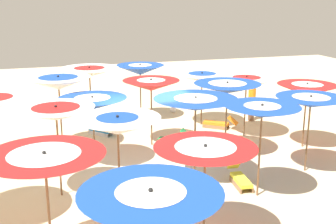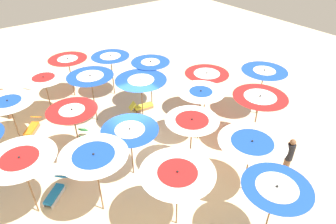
% 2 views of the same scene
% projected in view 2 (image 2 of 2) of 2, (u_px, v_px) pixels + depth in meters
% --- Properties ---
extents(ground, '(41.29, 41.29, 0.04)m').
position_uv_depth(ground, '(137.00, 145.00, 13.24)').
color(ground, beige).
extents(beach_umbrella_0, '(2.14, 2.14, 2.45)m').
position_uv_depth(beach_umbrella_0, '(264.00, 74.00, 14.10)').
color(beach_umbrella_0, brown).
rests_on(beach_umbrella_0, ground).
extents(beach_umbrella_1, '(2.10, 2.10, 2.25)m').
position_uv_depth(beach_umbrella_1, '(207.00, 77.00, 14.33)').
color(beach_umbrella_1, brown).
rests_on(beach_umbrella_1, ground).
extents(beach_umbrella_2, '(1.92, 1.92, 2.50)m').
position_uv_depth(beach_umbrella_2, '(151.00, 65.00, 14.77)').
color(beach_umbrella_2, brown).
rests_on(beach_umbrella_2, ground).
extents(beach_umbrella_3, '(2.01, 2.01, 2.33)m').
position_uv_depth(beach_umbrella_3, '(111.00, 59.00, 15.78)').
color(beach_umbrella_3, brown).
rests_on(beach_umbrella_3, ground).
extents(beach_umbrella_4, '(2.00, 2.00, 2.27)m').
position_uv_depth(beach_umbrella_4, '(68.00, 62.00, 15.68)').
color(beach_umbrella_4, brown).
rests_on(beach_umbrella_4, ground).
extents(beach_umbrella_5, '(2.21, 2.21, 2.44)m').
position_uv_depth(beach_umbrella_5, '(259.00, 101.00, 12.16)').
color(beach_umbrella_5, brown).
rests_on(beach_umbrella_5, ground).
extents(beach_umbrella_6, '(1.98, 1.98, 2.51)m').
position_uv_depth(beach_umbrella_6, '(201.00, 95.00, 12.36)').
color(beach_umbrella_6, brown).
rests_on(beach_umbrella_6, ground).
extents(beach_umbrella_7, '(2.30, 2.30, 2.47)m').
position_uv_depth(beach_umbrella_7, '(141.00, 83.00, 13.28)').
color(beach_umbrella_7, brown).
rests_on(beach_umbrella_7, ground).
extents(beach_umbrella_8, '(2.12, 2.12, 2.47)m').
position_uv_depth(beach_umbrella_8, '(91.00, 79.00, 13.59)').
color(beach_umbrella_8, brown).
rests_on(beach_umbrella_8, ground).
extents(beach_umbrella_9, '(2.13, 2.13, 2.28)m').
position_uv_depth(beach_umbrella_9, '(44.00, 81.00, 13.90)').
color(beach_umbrella_9, brown).
rests_on(beach_umbrella_9, ground).
extents(beach_umbrella_10, '(2.28, 2.28, 2.31)m').
position_uv_depth(beach_umbrella_10, '(252.00, 145.00, 9.99)').
color(beach_umbrella_10, brown).
rests_on(beach_umbrella_10, ground).
extents(beach_umbrella_11, '(1.95, 1.95, 2.46)m').
position_uv_depth(beach_umbrella_11, '(192.00, 124.00, 10.76)').
color(beach_umbrella_11, brown).
rests_on(beach_umbrella_11, ground).
extents(beach_umbrella_12, '(2.08, 2.08, 2.19)m').
position_uv_depth(beach_umbrella_12, '(130.00, 133.00, 10.73)').
color(beach_umbrella_12, brown).
rests_on(beach_umbrella_12, ground).
extents(beach_umbrella_13, '(1.94, 1.94, 2.37)m').
position_uv_depth(beach_umbrella_13, '(73.00, 114.00, 11.46)').
color(beach_umbrella_13, brown).
rests_on(beach_umbrella_13, ground).
extents(beach_umbrella_14, '(2.22, 2.22, 2.17)m').
position_uv_depth(beach_umbrella_14, '(8.00, 104.00, 12.38)').
color(beach_umbrella_14, brown).
rests_on(beach_umbrella_14, ground).
extents(beach_umbrella_15, '(1.94, 1.94, 2.40)m').
position_uv_depth(beach_umbrella_15, '(276.00, 192.00, 8.25)').
color(beach_umbrella_15, brown).
rests_on(beach_umbrella_15, ground).
extents(beach_umbrella_16, '(2.24, 2.24, 2.39)m').
position_uv_depth(beach_umbrella_16, '(177.00, 176.00, 8.71)').
color(beach_umbrella_16, brown).
rests_on(beach_umbrella_16, ground).
extents(beach_umbrella_17, '(2.11, 2.11, 2.56)m').
position_uv_depth(beach_umbrella_17, '(94.00, 160.00, 9.10)').
color(beach_umbrella_17, brown).
rests_on(beach_umbrella_17, ground).
extents(beach_umbrella_18, '(2.20, 2.20, 2.51)m').
position_uv_depth(beach_umbrella_18, '(21.00, 162.00, 9.03)').
color(beach_umbrella_18, brown).
rests_on(beach_umbrella_18, ground).
extents(lounger_0, '(1.12, 1.20, 0.61)m').
position_uv_depth(lounger_0, '(55.00, 192.00, 10.76)').
color(lounger_0, silver).
rests_on(lounger_0, ground).
extents(lounger_1, '(1.30, 1.14, 0.53)m').
position_uv_depth(lounger_1, '(32.00, 127.00, 14.00)').
color(lounger_1, olive).
rests_on(lounger_1, ground).
extents(lounger_2, '(0.49, 1.30, 0.57)m').
position_uv_depth(lounger_2, '(142.00, 106.00, 15.48)').
color(lounger_2, olive).
rests_on(lounger_2, ground).
extents(lounger_3, '(1.18, 0.99, 0.64)m').
position_uv_depth(lounger_3, '(81.00, 140.00, 13.15)').
color(lounger_3, olive).
rests_on(lounger_3, ground).
extents(beachgoer_0, '(0.30, 0.30, 1.73)m').
position_uv_depth(beachgoer_0, '(289.00, 157.00, 11.24)').
color(beachgoer_0, brown).
rests_on(beachgoer_0, ground).
extents(beachgoer_1, '(0.30, 0.30, 1.65)m').
position_uv_depth(beachgoer_1, '(6.00, 103.00, 14.49)').
color(beachgoer_1, brown).
rests_on(beachgoer_1, ground).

